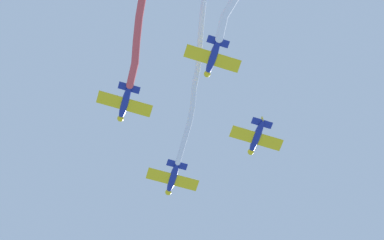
{
  "coord_description": "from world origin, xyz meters",
  "views": [
    {
      "loc": [
        -20.98,
        -20.51,
        6.57
      ],
      "look_at": [
        0.96,
        -6.86,
        67.6
      ],
      "focal_mm": 56.92,
      "sensor_mm": 36.0,
      "label": 1
    }
  ],
  "objects_px": {
    "airplane_left_wing": "(125,103)",
    "airplane_right_wing": "(256,138)",
    "airplane_slot": "(213,58)",
    "airplane_lead": "(173,179)"
  },
  "relations": [
    {
      "from": "airplane_left_wing",
      "to": "airplane_right_wing",
      "type": "height_order",
      "value": "airplane_right_wing"
    },
    {
      "from": "airplane_right_wing",
      "to": "airplane_slot",
      "type": "xyz_separation_m",
      "value": [
        -10.6,
        -0.7,
        -0.5
      ]
    },
    {
      "from": "airplane_right_wing",
      "to": "airplane_slot",
      "type": "distance_m",
      "value": 10.64
    },
    {
      "from": "airplane_lead",
      "to": "airplane_right_wing",
      "type": "height_order",
      "value": "airplane_right_wing"
    },
    {
      "from": "airplane_left_wing",
      "to": "airplane_lead",
      "type": "bearing_deg",
      "value": -45.15
    },
    {
      "from": "airplane_right_wing",
      "to": "airplane_lead",
      "type": "bearing_deg",
      "value": 44.31
    },
    {
      "from": "airplane_left_wing",
      "to": "airplane_slot",
      "type": "height_order",
      "value": "airplane_slot"
    },
    {
      "from": "airplane_lead",
      "to": "airplane_slot",
      "type": "height_order",
      "value": "airplane_lead"
    },
    {
      "from": "airplane_left_wing",
      "to": "airplane_right_wing",
      "type": "relative_size",
      "value": 1.0
    },
    {
      "from": "airplane_lead",
      "to": "airplane_slot",
      "type": "xyz_separation_m",
      "value": [
        -9.9,
        -11.3,
        -0.2
      ]
    }
  ]
}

